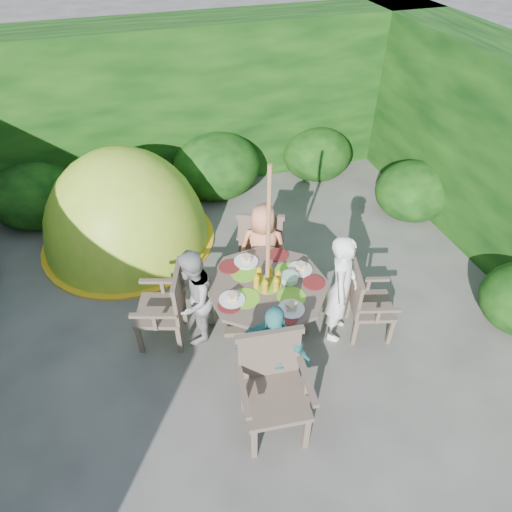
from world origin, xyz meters
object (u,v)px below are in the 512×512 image
object	(u,v)px
garden_chair_back	(261,240)
child_back	(263,249)
child_right	(341,289)
child_front	(272,354)
garden_chair_front	(273,385)
dome_tent	(130,241)
parasol_pole	(268,262)
garden_chair_right	(366,302)
child_left	(193,298)
garden_chair_left	(167,306)
patio_table	(268,293)

from	to	relation	value
garden_chair_back	child_back	size ratio (longest dim) A/B	0.80
child_right	child_back	size ratio (longest dim) A/B	1.12
child_back	child_front	size ratio (longest dim) A/B	0.97
garden_chair_front	dome_tent	world-z (taller)	dome_tent
parasol_pole	garden_chair_right	bearing A→B (deg)	-14.90
child_back	child_right	bearing A→B (deg)	142.73
garden_chair_back	child_left	size ratio (longest dim) A/B	0.81
garden_chair_left	child_back	bearing A→B (deg)	129.00
parasol_pole	child_front	bearing A→B (deg)	-104.95
patio_table	child_right	xyz separation A→B (m)	(0.77, -0.21, 0.03)
garden_chair_left	patio_table	bearing A→B (deg)	93.01
patio_table	child_front	bearing A→B (deg)	-105.28
child_right	garden_chair_back	bearing A→B (deg)	55.47
parasol_pole	child_right	distance (m)	0.90
child_right	garden_chair_right	bearing A→B (deg)	-70.86
patio_table	garden_chair_back	world-z (taller)	garden_chair_back
child_back	garden_chair_right	bearing A→B (deg)	151.81
garden_chair_back	child_right	distance (m)	1.37
child_front	dome_tent	xyz separation A→B (m)	(-1.15, 3.00, -0.63)
patio_table	child_back	distance (m)	0.80
garden_chair_back	dome_tent	xyz separation A→B (m)	(-1.62, 1.17, -0.52)
garden_chair_right	child_left	size ratio (longest dim) A/B	0.72
garden_chair_front	child_left	xyz separation A→B (m)	(-0.48, 1.25, 0.04)
garden_chair_left	child_right	bearing A→B (deg)	92.87
garden_chair_right	child_back	world-z (taller)	child_back
patio_table	dome_tent	world-z (taller)	dome_tent
parasol_pole	garden_chair_right	xyz separation A→B (m)	(1.07, -0.28, -0.63)
patio_table	child_left	bearing A→B (deg)	165.12
garden_chair_right	parasol_pole	bearing A→B (deg)	90.80
garden_chair_left	garden_chair_front	world-z (taller)	garden_chair_front
garden_chair_left	child_right	world-z (taller)	child_right
garden_chair_right	garden_chair_back	distance (m)	1.56
child_right	child_back	xyz separation A→B (m)	(-0.57, 0.98, -0.07)
garden_chair_right	garden_chair_back	world-z (taller)	garden_chair_back
parasol_pole	garden_chair_left	world-z (taller)	parasol_pole
child_right	dome_tent	world-z (taller)	dome_tent
garden_chair_front	dome_tent	distance (m)	3.49
garden_chair_left	garden_chair_front	xyz separation A→B (m)	(0.77, -1.33, 0.06)
child_front	garden_chair_left	bearing A→B (deg)	163.15
patio_table	child_left	world-z (taller)	child_left
child_right	dome_tent	distance (m)	3.30
patio_table	garden_chair_back	size ratio (longest dim) A/B	1.67
child_right	garden_chair_front	bearing A→B (deg)	162.13
patio_table	child_front	xyz separation A→B (m)	(-0.21, -0.77, -0.03)
garden_chair_back	dome_tent	size ratio (longest dim) A/B	0.35
garden_chair_left	garden_chair_front	bearing A→B (deg)	47.69
garden_chair_back	child_front	size ratio (longest dim) A/B	0.78
child_right	child_left	distance (m)	1.60
dome_tent	child_front	bearing A→B (deg)	-66.83
garden_chair_back	dome_tent	bearing A→B (deg)	-14.31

